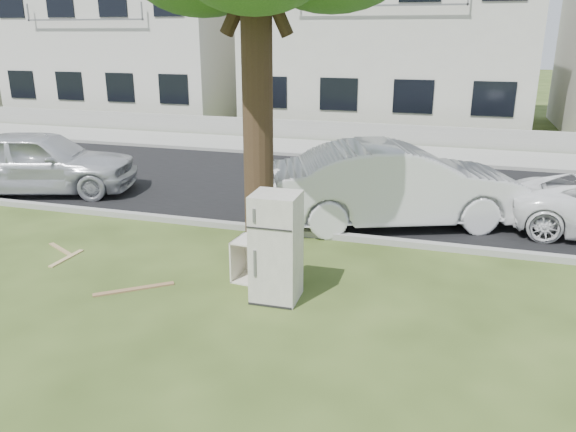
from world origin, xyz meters
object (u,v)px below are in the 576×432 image
(cabinet, at_px, (262,261))
(car_left, at_px, (40,161))
(car_center, at_px, (397,185))
(fridge, at_px, (276,247))

(cabinet, relative_size, car_left, 0.19)
(car_left, bearing_deg, car_center, -106.46)
(fridge, height_order, car_left, fridge)
(cabinet, xyz_separation_m, car_left, (-6.97, 3.41, 0.44))
(cabinet, bearing_deg, car_center, 68.64)
(fridge, height_order, cabinet, fridge)
(car_center, bearing_deg, fridge, 140.42)
(fridge, xyz_separation_m, car_center, (1.32, 4.01, 0.03))
(fridge, distance_m, cabinet, 0.81)
(fridge, distance_m, car_center, 4.22)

